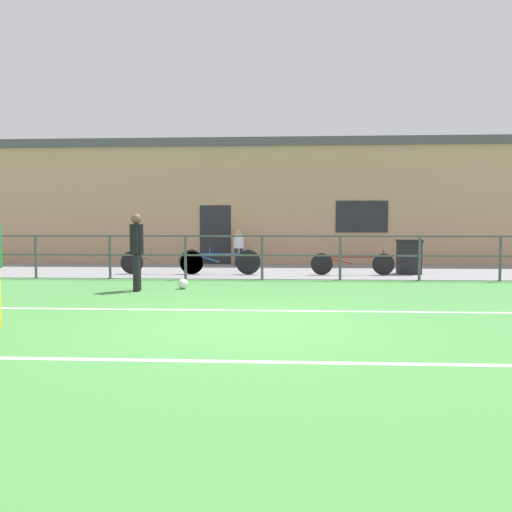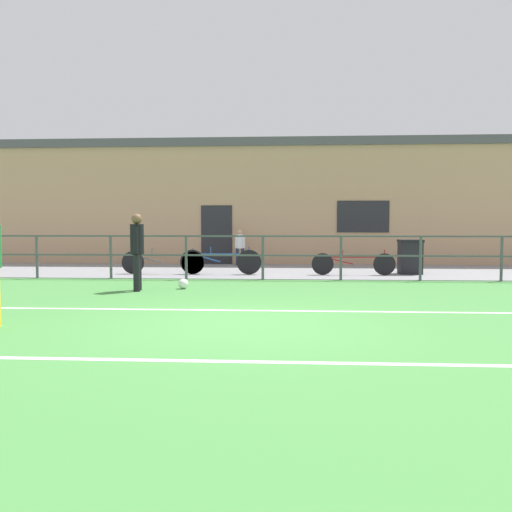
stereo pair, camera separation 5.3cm
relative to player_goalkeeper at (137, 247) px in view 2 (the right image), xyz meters
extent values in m
cube|color=#478C42|center=(2.59, -3.62, -0.96)|extent=(60.00, 44.00, 0.04)
cube|color=white|center=(2.59, -2.43, -0.94)|extent=(36.00, 0.11, 0.00)
cube|color=white|center=(2.59, -5.65, -0.94)|extent=(36.00, 0.11, 0.00)
cube|color=gray|center=(2.59, 4.88, -0.93)|extent=(48.00, 5.00, 0.02)
cylinder|color=#474C51|center=(-3.41, 2.38, -0.37)|extent=(0.07, 0.07, 1.15)
cylinder|color=#474C51|center=(-1.41, 2.38, -0.37)|extent=(0.07, 0.07, 1.15)
cylinder|color=#474C51|center=(0.59, 2.38, -0.37)|extent=(0.07, 0.07, 1.15)
cylinder|color=#474C51|center=(2.59, 2.38, -0.37)|extent=(0.07, 0.07, 1.15)
cylinder|color=#474C51|center=(4.59, 2.38, -0.37)|extent=(0.07, 0.07, 1.15)
cylinder|color=#474C51|center=(6.59, 2.38, -0.37)|extent=(0.07, 0.07, 1.15)
cylinder|color=#474C51|center=(8.59, 2.38, -0.37)|extent=(0.07, 0.07, 1.15)
cube|color=#474C51|center=(2.59, 2.38, 0.18)|extent=(36.00, 0.04, 0.04)
cube|color=#474C51|center=(2.59, 2.38, -0.31)|extent=(36.00, 0.04, 0.04)
cube|color=tan|center=(2.59, 8.58, 1.15)|extent=(28.00, 2.40, 4.18)
cube|color=#232328|center=(0.71, 7.36, 0.11)|extent=(1.10, 0.04, 2.10)
cube|color=#232328|center=(5.85, 7.36, 0.76)|extent=(1.80, 0.04, 1.10)
cube|color=#4C4C51|center=(2.59, 8.58, 3.39)|extent=(28.00, 2.56, 0.30)
cylinder|color=black|center=(-0.02, 0.12, -0.55)|extent=(0.14, 0.14, 0.79)
cylinder|color=black|center=(0.02, -0.12, -0.55)|extent=(0.14, 0.14, 0.79)
cylinder|color=black|center=(0.00, 0.00, 0.17)|extent=(0.29, 0.29, 0.65)
sphere|color=brown|center=(0.00, 0.00, 0.61)|extent=(0.22, 0.22, 0.22)
cylinder|color=black|center=(-0.03, 0.17, 0.15)|extent=(0.10, 0.10, 0.58)
cylinder|color=black|center=(0.03, -0.17, 0.15)|extent=(0.10, 0.10, 0.58)
sphere|color=white|center=(0.92, 0.39, -0.83)|extent=(0.23, 0.23, 0.23)
cylinder|color=#232D4C|center=(1.68, 6.81, -0.63)|extent=(0.11, 0.11, 0.59)
cylinder|color=#232D4C|center=(1.50, 6.79, -0.63)|extent=(0.11, 0.11, 0.59)
cylinder|color=white|center=(1.59, 6.80, -0.10)|extent=(0.22, 0.22, 0.48)
sphere|color=tan|center=(1.59, 6.80, 0.23)|extent=(0.17, 0.17, 0.17)
cylinder|color=white|center=(1.72, 6.81, -0.11)|extent=(0.08, 0.08, 0.43)
cylinder|color=white|center=(1.46, 6.79, -0.11)|extent=(0.08, 0.08, 0.43)
cylinder|color=black|center=(0.53, 3.58, -0.57)|extent=(0.70, 0.04, 0.70)
cylinder|color=black|center=(2.15, 3.58, -0.57)|extent=(0.70, 0.04, 0.70)
cube|color=#234C99|center=(1.34, 3.58, -0.35)|extent=(1.26, 0.04, 0.04)
cube|color=#234C99|center=(0.94, 3.58, -0.46)|extent=(0.78, 0.03, 0.25)
cylinder|color=#234C99|center=(1.06, 3.58, -0.25)|extent=(0.03, 0.03, 0.20)
cylinder|color=#234C99|center=(2.15, 3.58, -0.28)|extent=(0.03, 0.03, 0.28)
cylinder|color=black|center=(-1.18, 3.58, -0.60)|extent=(0.65, 0.04, 0.65)
cylinder|color=black|center=(0.55, 3.58, -0.60)|extent=(0.65, 0.04, 0.65)
cube|color=#4C5156|center=(-0.32, 3.58, -0.39)|extent=(1.35, 0.04, 0.04)
cube|color=#4C5156|center=(-0.75, 3.58, -0.50)|extent=(0.85, 0.03, 0.24)
cylinder|color=#4C5156|center=(-0.62, 3.58, -0.29)|extent=(0.03, 0.03, 0.20)
cylinder|color=#4C5156|center=(0.55, 3.58, -0.32)|extent=(0.03, 0.03, 0.28)
cylinder|color=black|center=(4.21, 3.58, -0.62)|extent=(0.61, 0.04, 0.61)
cylinder|color=black|center=(5.91, 3.58, -0.62)|extent=(0.61, 0.04, 0.61)
cube|color=maroon|center=(5.06, 3.58, -0.42)|extent=(1.33, 0.04, 0.04)
cube|color=maroon|center=(4.63, 3.58, -0.52)|extent=(0.84, 0.03, 0.22)
cylinder|color=maroon|center=(4.76, 3.58, -0.32)|extent=(0.03, 0.03, 0.20)
cylinder|color=maroon|center=(5.91, 3.58, -0.35)|extent=(0.03, 0.03, 0.28)
cube|color=black|center=(6.71, 4.02, -0.47)|extent=(0.62, 0.52, 0.90)
cube|color=black|center=(6.71, 4.02, 0.02)|extent=(0.65, 0.55, 0.08)
camera|label=1|loc=(3.19, -10.99, 0.49)|focal=36.52mm
camera|label=2|loc=(3.24, -10.99, 0.49)|focal=36.52mm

